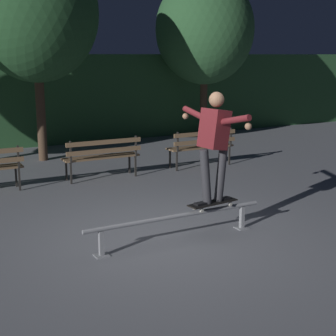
% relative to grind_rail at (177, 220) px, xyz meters
% --- Properties ---
extents(ground_plane, '(90.00, 90.00, 0.00)m').
position_rel_grind_rail_xyz_m(ground_plane, '(-0.00, 0.20, -0.31)').
color(ground_plane, slate).
extents(hedge_backdrop, '(24.00, 1.20, 2.55)m').
position_rel_grind_rail_xyz_m(hedge_backdrop, '(-0.00, 8.82, 0.97)').
color(hedge_backdrop, '#2D5B33').
rests_on(hedge_backdrop, ground).
extents(grind_rail, '(2.71, 0.18, 0.39)m').
position_rel_grind_rail_xyz_m(grind_rail, '(0.00, 0.00, 0.00)').
color(grind_rail, gray).
rests_on(grind_rail, ground).
extents(skateboard, '(0.80, 0.29, 0.09)m').
position_rel_grind_rail_xyz_m(skateboard, '(0.58, -0.00, 0.16)').
color(skateboard, black).
rests_on(skateboard, grind_rail).
extents(skateboarder, '(0.63, 1.40, 1.56)m').
position_rel_grind_rail_xyz_m(skateboarder, '(0.59, 0.00, 1.10)').
color(skateboarder, black).
rests_on(skateboarder, skateboard).
extents(park_bench_left_center, '(1.60, 0.43, 0.88)m').
position_rel_grind_rail_xyz_m(park_bench_left_center, '(0.38, 3.81, 0.23)').
color(park_bench_left_center, '#282623').
rests_on(park_bench_left_center, ground).
extents(park_bench_right_center, '(1.60, 0.43, 0.88)m').
position_rel_grind_rail_xyz_m(park_bench_right_center, '(2.81, 3.81, 0.23)').
color(park_bench_right_center, '#282623').
rests_on(park_bench_right_center, ground).
extents(tree_behind_benches, '(2.93, 2.93, 5.10)m').
position_rel_grind_rail_xyz_m(tree_behind_benches, '(-0.20, 6.34, 3.17)').
color(tree_behind_benches, '#4C3828').
rests_on(tree_behind_benches, ground).
extents(tree_far_right, '(2.93, 2.93, 4.87)m').
position_rel_grind_rail_xyz_m(tree_far_right, '(5.03, 7.27, 2.95)').
color(tree_far_right, '#4C3828').
rests_on(tree_far_right, ground).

